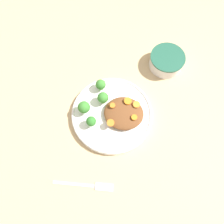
# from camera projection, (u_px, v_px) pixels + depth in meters

# --- Properties ---
(ground_plane) EXTENTS (4.00, 4.00, 0.00)m
(ground_plane) POSITION_uv_depth(u_px,v_px,m) (112.00, 116.00, 0.76)
(ground_plane) COLOR tan
(plate) EXTENTS (0.28, 0.28, 0.02)m
(plate) POSITION_uv_depth(u_px,v_px,m) (112.00, 114.00, 0.75)
(plate) COLOR white
(plate) RESTS_ON ground_plane
(dip_bowl) EXTENTS (0.13, 0.13, 0.05)m
(dip_bowl) POSITION_uv_depth(u_px,v_px,m) (167.00, 60.00, 0.81)
(dip_bowl) COLOR silver
(dip_bowl) RESTS_ON ground_plane
(stew_mound) EXTENTS (0.13, 0.12, 0.03)m
(stew_mound) POSITION_uv_depth(u_px,v_px,m) (124.00, 115.00, 0.73)
(stew_mound) COLOR brown
(stew_mound) RESTS_ON plate
(broccoli_floret_0) EXTENTS (0.04, 0.04, 0.05)m
(broccoli_floret_0) POSITION_uv_depth(u_px,v_px,m) (103.00, 98.00, 0.73)
(broccoli_floret_0) COLOR #759E51
(broccoli_floret_0) RESTS_ON plate
(broccoli_floret_1) EXTENTS (0.03, 0.03, 0.05)m
(broccoli_floret_1) POSITION_uv_depth(u_px,v_px,m) (91.00, 122.00, 0.70)
(broccoli_floret_1) COLOR #7FA85B
(broccoli_floret_1) RESTS_ON plate
(broccoli_floret_2) EXTENTS (0.04, 0.04, 0.05)m
(broccoli_floret_2) POSITION_uv_depth(u_px,v_px,m) (84.00, 106.00, 0.72)
(broccoli_floret_2) COLOR #7FA85B
(broccoli_floret_2) RESTS_ON plate
(broccoli_floret_3) EXTENTS (0.04, 0.04, 0.05)m
(broccoli_floret_3) POSITION_uv_depth(u_px,v_px,m) (101.00, 85.00, 0.75)
(broccoli_floret_3) COLOR #7FA85B
(broccoli_floret_3) RESTS_ON plate
(carrot_slice_0) EXTENTS (0.02, 0.02, 0.01)m
(carrot_slice_0) POSITION_uv_depth(u_px,v_px,m) (113.00, 106.00, 0.72)
(carrot_slice_0) COLOR orange
(carrot_slice_0) RESTS_ON stew_mound
(carrot_slice_1) EXTENTS (0.02, 0.02, 0.01)m
(carrot_slice_1) POSITION_uv_depth(u_px,v_px,m) (134.00, 117.00, 0.71)
(carrot_slice_1) COLOR orange
(carrot_slice_1) RESTS_ON stew_mound
(carrot_slice_2) EXTENTS (0.03, 0.03, 0.01)m
(carrot_slice_2) POSITION_uv_depth(u_px,v_px,m) (128.00, 101.00, 0.73)
(carrot_slice_2) COLOR orange
(carrot_slice_2) RESTS_ON stew_mound
(carrot_slice_3) EXTENTS (0.02, 0.02, 0.00)m
(carrot_slice_3) POSITION_uv_depth(u_px,v_px,m) (111.00, 123.00, 0.70)
(carrot_slice_3) COLOR orange
(carrot_slice_3) RESTS_ON stew_mound
(carrot_slice_4) EXTENTS (0.02, 0.02, 0.00)m
(carrot_slice_4) POSITION_uv_depth(u_px,v_px,m) (136.00, 104.00, 0.72)
(carrot_slice_4) COLOR orange
(carrot_slice_4) RESTS_ON stew_mound
(fork) EXTENTS (0.19, 0.02, 0.01)m
(fork) POSITION_uv_depth(u_px,v_px,m) (89.00, 186.00, 0.68)
(fork) COLOR #B3B3B3
(fork) RESTS_ON ground_plane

